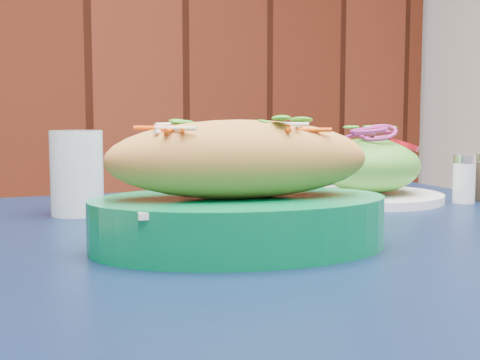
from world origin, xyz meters
TOP-DOWN VIEW (x-y plane):
  - cafe_table at (0.45, 1.17)m, footprint 0.92×0.92m
  - banh_mi_basket at (0.33, 1.11)m, footprint 0.33×0.26m
  - salad_plate at (0.66, 1.31)m, footprint 0.21×0.21m
  - water_glass at (0.26, 1.40)m, footprint 0.07×0.07m
  - salt_shaker at (0.77, 1.22)m, footprint 0.03×0.03m

SIDE VIEW (x-z plane):
  - cafe_table at x=0.45m, z-range 0.29..1.04m
  - salt_shaker at x=0.77m, z-range 0.75..0.82m
  - salad_plate at x=0.66m, z-range 0.74..0.85m
  - banh_mi_basket at x=0.33m, z-range 0.74..0.87m
  - water_glass at x=0.26m, z-range 0.75..0.86m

